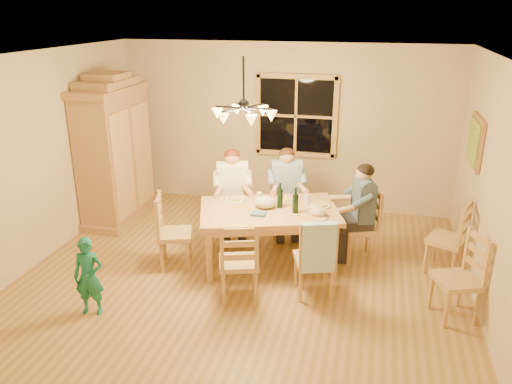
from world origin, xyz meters
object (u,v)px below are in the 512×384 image
(armoire, at_px, (115,155))
(chair_end_right, at_px, (359,238))
(child, at_px, (89,277))
(adult_woman, at_px, (232,183))
(wine_bottle_a, at_px, (280,195))
(chair_far_right, at_px, (286,216))
(chandelier, at_px, (244,112))
(adult_plaid_man, at_px, (286,181))
(dining_table, at_px, (269,216))
(chair_near_right, at_px, (314,271))
(chair_spare_front, at_px, (454,292))
(adult_slate_man, at_px, (362,200))
(chair_end_left, at_px, (176,244))
(chair_far_left, at_px, (233,217))
(chair_near_left, at_px, (239,274))
(chair_spare_back, at_px, (444,250))
(wine_bottle_b, at_px, (295,200))

(armoire, relative_size, chair_end_right, 2.32)
(chair_end_right, bearing_deg, child, 107.10)
(armoire, bearing_deg, child, -68.31)
(armoire, relative_size, adult_woman, 2.63)
(armoire, bearing_deg, wine_bottle_a, -15.94)
(chair_far_right, height_order, wine_bottle_a, wine_bottle_a)
(chandelier, relative_size, adult_plaid_man, 0.88)
(dining_table, relative_size, wine_bottle_a, 6.08)
(child, bearing_deg, chair_near_right, 12.69)
(dining_table, height_order, chair_spare_front, chair_spare_front)
(chair_near_right, xyz_separation_m, adult_plaid_man, (-0.62, 1.54, 0.54))
(wine_bottle_a, bearing_deg, chair_spare_front, -21.90)
(dining_table, bearing_deg, chandelier, -120.68)
(armoire, bearing_deg, chandelier, -27.51)
(adult_woman, xyz_separation_m, adult_slate_man, (1.83, -0.25, 0.00))
(chair_end_left, xyz_separation_m, child, (-0.49, -1.24, 0.15))
(chair_end_right, xyz_separation_m, chair_spare_front, (1.07, -1.14, 0.00))
(chandelier, bearing_deg, dining_table, 59.32)
(wine_bottle_a, distance_m, child, 2.51)
(chair_far_left, relative_size, chair_near_left, 1.00)
(chair_near_right, height_order, chair_end_left, same)
(armoire, relative_size, chair_spare_back, 2.32)
(chair_end_left, bearing_deg, chair_near_left, 43.26)
(chair_far_left, relative_size, chair_near_right, 1.00)
(chair_end_left, height_order, adult_woman, adult_woman)
(chair_end_left, height_order, child, chair_end_left)
(chair_near_right, height_order, wine_bottle_a, wine_bottle_a)
(adult_woman, distance_m, adult_slate_man, 1.85)
(chandelier, xyz_separation_m, child, (-1.42, -1.25, -1.63))
(wine_bottle_a, relative_size, chair_spare_front, 0.33)
(chair_end_left, distance_m, chair_end_right, 2.44)
(armoire, height_order, adult_woman, armoire)
(dining_table, xyz_separation_m, chair_end_right, (1.15, 0.39, -0.36))
(chair_far_right, relative_size, wine_bottle_b, 3.00)
(armoire, bearing_deg, adult_woman, -6.95)
(chair_far_right, bearing_deg, wine_bottle_b, 88.54)
(wine_bottle_b, bearing_deg, child, -141.34)
(armoire, distance_m, chair_spare_back, 4.97)
(armoire, xyz_separation_m, chair_near_left, (2.49, -1.81, -0.75))
(dining_table, xyz_separation_m, adult_plaid_man, (0.06, 0.89, 0.18))
(chair_spare_front, bearing_deg, chandelier, 59.75)
(chair_near_left, bearing_deg, chair_far_right, 64.80)
(chair_end_right, bearing_deg, chair_spare_front, -155.46)
(wine_bottle_a, bearing_deg, child, -135.81)
(adult_plaid_man, bearing_deg, chandelier, 58.84)
(adult_slate_man, relative_size, wine_bottle_a, 2.65)
(chair_end_left, height_order, chair_spare_front, same)
(armoire, xyz_separation_m, child, (1.00, -2.51, -0.61))
(wine_bottle_a, height_order, child, wine_bottle_a)
(armoire, bearing_deg, chair_end_right, -7.42)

